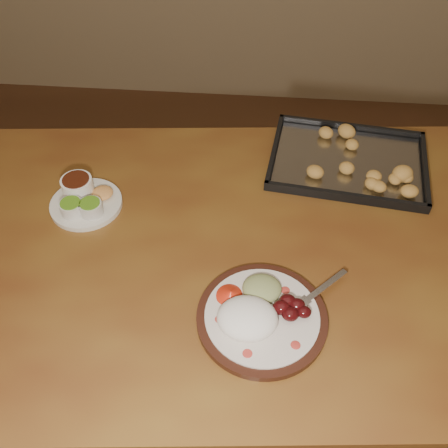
{
  "coord_description": "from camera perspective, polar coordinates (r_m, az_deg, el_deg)",
  "views": [
    {
      "loc": [
        0.29,
        -0.52,
        1.64
      ],
      "look_at": [
        0.22,
        0.27,
        0.77
      ],
      "focal_mm": 40.0,
      "sensor_mm": 36.0,
      "label": 1
    }
  ],
  "objects": [
    {
      "name": "dining_table",
      "position": [
        1.23,
        0.69,
        -5.32
      ],
      "size": [
        1.58,
        1.04,
        0.75
      ],
      "rotation": [
        0.0,
        0.0,
        0.09
      ],
      "color": "brown",
      "rests_on": "ground"
    },
    {
      "name": "baking_tray",
      "position": [
        1.39,
        13.95,
        7.13
      ],
      "size": [
        0.45,
        0.35,
        0.04
      ],
      "rotation": [
        0.0,
        0.0,
        -0.13
      ],
      "color": "black",
      "rests_on": "dining_table"
    },
    {
      "name": "condiment_saucer",
      "position": [
        1.28,
        -15.77,
        2.79
      ],
      "size": [
        0.18,
        0.18,
        0.06
      ],
      "rotation": [
        0.0,
        0.0,
        0.39
      ],
      "color": "silver",
      "rests_on": "dining_table"
    },
    {
      "name": "ground",
      "position": [
        1.74,
        -8.78,
        -23.85
      ],
      "size": [
        4.0,
        4.0,
        0.0
      ],
      "primitive_type": "plane",
      "color": "#4F2D1B",
      "rests_on": "ground"
    },
    {
      "name": "dinner_plate",
      "position": [
        1.03,
        4.0,
        -10.24
      ],
      "size": [
        0.31,
        0.27,
        0.06
      ],
      "rotation": [
        0.0,
        0.0,
        0.43
      ],
      "color": "black",
      "rests_on": "dining_table"
    }
  ]
}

